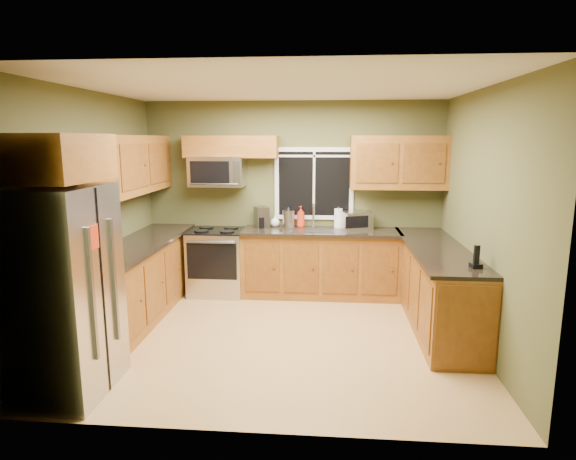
# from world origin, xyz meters

# --- Properties ---
(floor) EXTENTS (4.20, 4.20, 0.00)m
(floor) POSITION_xyz_m (0.00, 0.00, 0.00)
(floor) COLOR tan
(floor) RESTS_ON ground
(ceiling) EXTENTS (4.20, 4.20, 0.00)m
(ceiling) POSITION_xyz_m (0.00, 0.00, 2.70)
(ceiling) COLOR white
(ceiling) RESTS_ON back_wall
(back_wall) EXTENTS (4.20, 0.00, 4.20)m
(back_wall) POSITION_xyz_m (0.00, 1.80, 1.35)
(back_wall) COLOR #4F502B
(back_wall) RESTS_ON ground
(front_wall) EXTENTS (4.20, 0.00, 4.20)m
(front_wall) POSITION_xyz_m (0.00, -1.80, 1.35)
(front_wall) COLOR #4F502B
(front_wall) RESTS_ON ground
(left_wall) EXTENTS (0.00, 3.60, 3.60)m
(left_wall) POSITION_xyz_m (-2.10, 0.00, 1.35)
(left_wall) COLOR #4F502B
(left_wall) RESTS_ON ground
(right_wall) EXTENTS (0.00, 3.60, 3.60)m
(right_wall) POSITION_xyz_m (2.10, 0.00, 1.35)
(right_wall) COLOR #4F502B
(right_wall) RESTS_ON ground
(window) EXTENTS (1.12, 0.03, 1.02)m
(window) POSITION_xyz_m (0.30, 1.78, 1.55)
(window) COLOR white
(window) RESTS_ON back_wall
(base_cabinets_left) EXTENTS (0.60, 2.65, 0.90)m
(base_cabinets_left) POSITION_xyz_m (-1.80, 0.48, 0.45)
(base_cabinets_left) COLOR brown
(base_cabinets_left) RESTS_ON ground
(countertop_left) EXTENTS (0.65, 2.65, 0.04)m
(countertop_left) POSITION_xyz_m (-1.78, 0.48, 0.92)
(countertop_left) COLOR black
(countertop_left) RESTS_ON base_cabinets_left
(base_cabinets_back) EXTENTS (2.17, 0.60, 0.90)m
(base_cabinets_back) POSITION_xyz_m (0.42, 1.50, 0.45)
(base_cabinets_back) COLOR brown
(base_cabinets_back) RESTS_ON ground
(countertop_back) EXTENTS (2.17, 0.65, 0.04)m
(countertop_back) POSITION_xyz_m (0.42, 1.48, 0.92)
(countertop_back) COLOR black
(countertop_back) RESTS_ON base_cabinets_back
(base_cabinets_peninsula) EXTENTS (0.60, 2.52, 0.90)m
(base_cabinets_peninsula) POSITION_xyz_m (1.80, 0.54, 0.45)
(base_cabinets_peninsula) COLOR brown
(base_cabinets_peninsula) RESTS_ON ground
(countertop_peninsula) EXTENTS (0.65, 2.50, 0.04)m
(countertop_peninsula) POSITION_xyz_m (1.78, 0.55, 0.92)
(countertop_peninsula) COLOR black
(countertop_peninsula) RESTS_ON base_cabinets_peninsula
(upper_cabinets_left) EXTENTS (0.33, 2.65, 0.72)m
(upper_cabinets_left) POSITION_xyz_m (-1.94, 0.48, 1.86)
(upper_cabinets_left) COLOR brown
(upper_cabinets_left) RESTS_ON left_wall
(upper_cabinets_back_left) EXTENTS (1.30, 0.33, 0.30)m
(upper_cabinets_back_left) POSITION_xyz_m (-0.85, 1.64, 2.07)
(upper_cabinets_back_left) COLOR brown
(upper_cabinets_back_left) RESTS_ON back_wall
(upper_cabinets_back_right) EXTENTS (1.30, 0.33, 0.72)m
(upper_cabinets_back_right) POSITION_xyz_m (1.45, 1.64, 1.86)
(upper_cabinets_back_right) COLOR brown
(upper_cabinets_back_right) RESTS_ON back_wall
(upper_cabinet_over_fridge) EXTENTS (0.72, 0.90, 0.38)m
(upper_cabinet_over_fridge) POSITION_xyz_m (-1.74, -1.30, 2.03)
(upper_cabinet_over_fridge) COLOR brown
(upper_cabinet_over_fridge) RESTS_ON left_wall
(refrigerator) EXTENTS (0.74, 0.90, 1.80)m
(refrigerator) POSITION_xyz_m (-1.74, -1.30, 0.90)
(refrigerator) COLOR #B7B7BC
(refrigerator) RESTS_ON ground
(range) EXTENTS (0.76, 0.69, 0.94)m
(range) POSITION_xyz_m (-1.05, 1.47, 0.47)
(range) COLOR #B7B7BC
(range) RESTS_ON ground
(microwave) EXTENTS (0.76, 0.41, 0.42)m
(microwave) POSITION_xyz_m (-1.05, 1.61, 1.73)
(microwave) COLOR #B7B7BC
(microwave) RESTS_ON back_wall
(sink) EXTENTS (0.60, 0.42, 0.36)m
(sink) POSITION_xyz_m (0.30, 1.49, 0.95)
(sink) COLOR slate
(sink) RESTS_ON countertop_back
(toaster_oven) EXTENTS (0.47, 0.42, 0.24)m
(toaster_oven) POSITION_xyz_m (0.90, 1.62, 1.06)
(toaster_oven) COLOR #B7B7BC
(toaster_oven) RESTS_ON countertop_back
(coffee_maker) EXTENTS (0.25, 0.28, 0.29)m
(coffee_maker) POSITION_xyz_m (-0.44, 1.64, 1.08)
(coffee_maker) COLOR slate
(coffee_maker) RESTS_ON countertop_back
(kettle) EXTENTS (0.22, 0.22, 0.30)m
(kettle) POSITION_xyz_m (-0.05, 1.65, 1.08)
(kettle) COLOR #B7B7BC
(kettle) RESTS_ON countertop_back
(paper_towel_roll) EXTENTS (0.15, 0.15, 0.30)m
(paper_towel_roll) POSITION_xyz_m (0.65, 1.68, 1.08)
(paper_towel_roll) COLOR white
(paper_towel_roll) RESTS_ON countertop_back
(soap_bottle_a) EXTENTS (0.15, 0.15, 0.30)m
(soap_bottle_a) POSITION_xyz_m (0.12, 1.70, 1.09)
(soap_bottle_a) COLOR red
(soap_bottle_a) RESTS_ON countertop_back
(soap_bottle_b) EXTENTS (0.12, 0.12, 0.20)m
(soap_bottle_b) POSITION_xyz_m (0.68, 1.67, 1.04)
(soap_bottle_b) COLOR white
(soap_bottle_b) RESTS_ON countertop_back
(soap_bottle_c) EXTENTS (0.14, 0.14, 0.17)m
(soap_bottle_c) POSITION_xyz_m (-0.25, 1.70, 1.02)
(soap_bottle_c) COLOR white
(soap_bottle_c) RESTS_ON countertop_back
(cordless_phone) EXTENTS (0.12, 0.12, 0.22)m
(cordless_phone) POSITION_xyz_m (1.95, -0.36, 1.01)
(cordless_phone) COLOR black
(cordless_phone) RESTS_ON countertop_peninsula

